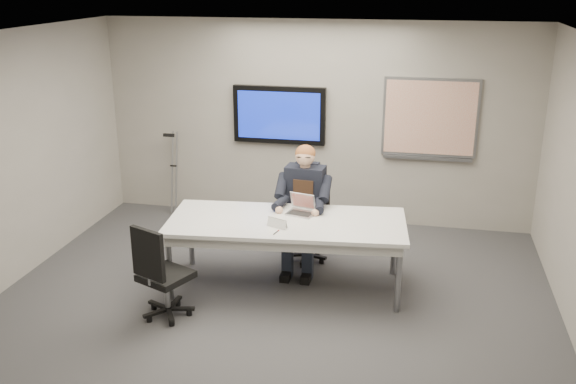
% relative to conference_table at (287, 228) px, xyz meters
% --- Properties ---
extents(floor, '(6.00, 6.00, 0.02)m').
position_rel_conference_table_xyz_m(floor, '(-0.07, -0.79, -0.71)').
color(floor, '#343436').
rests_on(floor, ground).
extents(ceiling, '(6.00, 6.00, 0.02)m').
position_rel_conference_table_xyz_m(ceiling, '(-0.07, -0.79, 2.09)').
color(ceiling, silver).
rests_on(ceiling, wall_back).
extents(wall_back, '(6.00, 0.02, 2.80)m').
position_rel_conference_table_xyz_m(wall_back, '(-0.07, 2.21, 0.69)').
color(wall_back, gray).
rests_on(wall_back, ground).
extents(wall_front, '(6.00, 0.02, 2.80)m').
position_rel_conference_table_xyz_m(wall_front, '(-0.07, -3.79, 0.69)').
color(wall_front, gray).
rests_on(wall_front, ground).
extents(conference_table, '(2.69, 1.34, 0.80)m').
position_rel_conference_table_xyz_m(conference_table, '(0.00, 0.00, 0.00)').
color(conference_table, white).
rests_on(conference_table, ground).
extents(tv_display, '(1.30, 0.09, 0.80)m').
position_rel_conference_table_xyz_m(tv_display, '(-0.57, 2.15, 0.79)').
color(tv_display, black).
rests_on(tv_display, wall_back).
extents(whiteboard, '(1.25, 0.08, 1.10)m').
position_rel_conference_table_xyz_m(whiteboard, '(1.48, 2.18, 0.82)').
color(whiteboard, gray).
rests_on(whiteboard, wall_back).
extents(office_chair_far, '(0.62, 0.62, 1.06)m').
position_rel_conference_table_xyz_m(office_chair_far, '(0.09, 0.78, -0.38)').
color(office_chair_far, black).
rests_on(office_chair_far, ground).
extents(office_chair_near, '(0.64, 0.64, 1.03)m').
position_rel_conference_table_xyz_m(office_chair_near, '(-1.08, -0.94, -0.39)').
color(office_chair_near, black).
rests_on(office_chair_near, ground).
extents(seated_person, '(0.48, 0.81, 1.48)m').
position_rel_conference_table_xyz_m(seated_person, '(0.08, 0.51, -0.11)').
color(seated_person, '#202635').
rests_on(seated_person, office_chair_far).
extents(crutch, '(0.28, 0.57, 1.29)m').
position_rel_conference_table_xyz_m(crutch, '(-2.11, 2.01, -0.08)').
color(crutch, '#96999D').
rests_on(crutch, ground).
extents(laptop, '(0.34, 0.35, 0.21)m').
position_rel_conference_table_xyz_m(laptop, '(0.12, 0.26, 0.14)').
color(laptop, '#B8B8BB').
rests_on(laptop, conference_table).
extents(name_tent, '(0.25, 0.15, 0.10)m').
position_rel_conference_table_xyz_m(name_tent, '(-0.06, -0.21, 0.14)').
color(name_tent, silver).
rests_on(name_tent, conference_table).
extents(pen, '(0.04, 0.13, 0.01)m').
position_rel_conference_table_xyz_m(pen, '(-0.03, -0.37, 0.10)').
color(pen, black).
rests_on(pen, conference_table).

